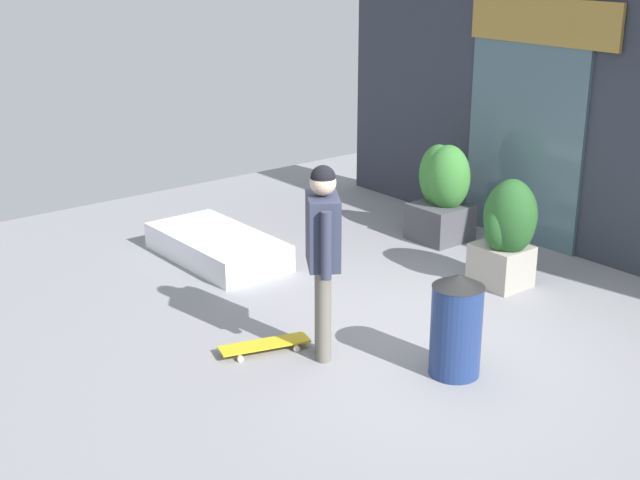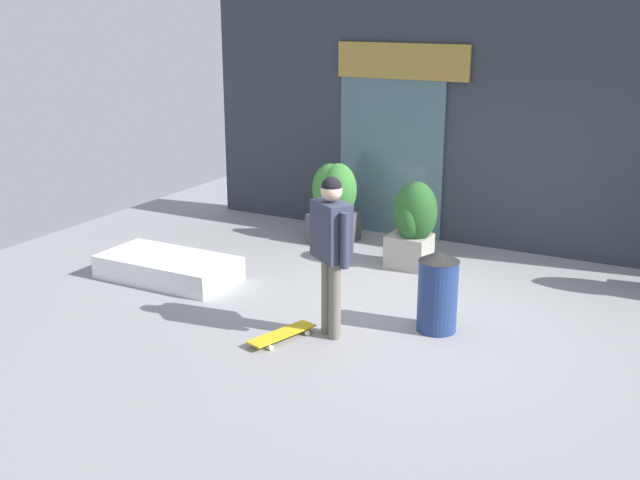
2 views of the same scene
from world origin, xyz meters
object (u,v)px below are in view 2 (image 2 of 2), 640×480
at_px(skateboard, 282,334).
at_px(planter_box_left, 414,220).
at_px(trash_bin, 438,291).
at_px(planter_box_right, 335,201).
at_px(skateboarder, 331,240).

distance_m(skateboard, planter_box_left, 2.94).
distance_m(planter_box_left, trash_bin, 2.13).
bearing_deg(planter_box_right, trash_bin, -44.20).
bearing_deg(trash_bin, skateboard, -143.10).
bearing_deg(skateboard, skateboarder, 146.79).
height_order(planter_box_right, trash_bin, planter_box_right).
bearing_deg(trash_bin, planter_box_right, 135.80).
bearing_deg(planter_box_left, planter_box_right, 158.70).
distance_m(skateboard, trash_bin, 1.72).
relative_size(skateboarder, skateboard, 2.05).
relative_size(planter_box_left, planter_box_right, 1.00).
bearing_deg(planter_box_left, skateboarder, -88.11).
distance_m(skateboarder, planter_box_left, 2.55).
bearing_deg(skateboarder, trash_bin, 158.65).
bearing_deg(planter_box_right, planter_box_left, -21.30).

